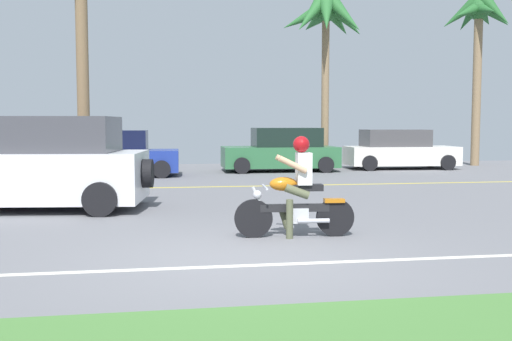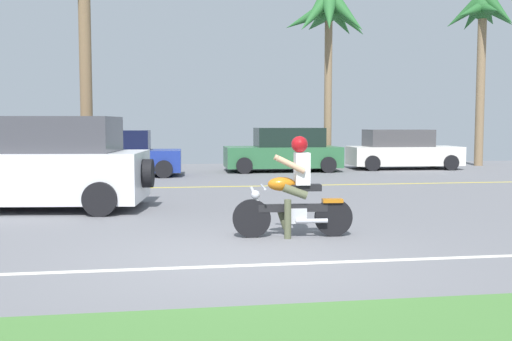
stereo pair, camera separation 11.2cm
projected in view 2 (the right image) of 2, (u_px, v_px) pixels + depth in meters
ground at (220, 222)px, 10.63m from camera, size 56.00×30.00×0.04m
lane_line_near at (247, 265)px, 7.25m from camera, size 50.40×0.12×0.01m
lane_line_far at (200, 187)px, 16.20m from camera, size 50.40×0.12×0.01m
motorcyclist at (294, 195)px, 9.04m from camera, size 1.82×0.59×1.52m
suv_nearby at (30, 164)px, 12.00m from camera, size 4.87×2.71×1.85m
parked_car_1 at (121, 155)px, 19.50m from camera, size 3.81×2.03×1.49m
parked_car_2 at (284, 151)px, 21.53m from camera, size 4.11×2.08×1.55m
parked_car_3 at (402, 150)px, 22.61m from camera, size 4.17×2.04×1.48m
palm_tree_0 at (329, 23)px, 22.62m from camera, size 3.50×3.46×6.56m
palm_tree_1 at (483, 23)px, 23.97m from camera, size 3.12×3.15×6.86m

